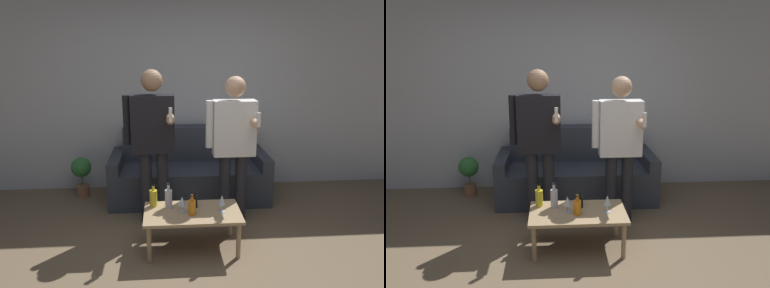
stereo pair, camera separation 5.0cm
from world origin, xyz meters
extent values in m
plane|color=#756047|center=(0.00, 0.00, 0.00)|extent=(16.00, 16.00, 0.00)
cube|color=silver|center=(0.00, 2.31, 1.35)|extent=(8.00, 0.06, 2.70)
cube|color=#383D47|center=(0.12, 1.71, 0.22)|extent=(1.70, 0.59, 0.44)
cube|color=#383D47|center=(0.12, 2.13, 0.45)|extent=(1.70, 0.23, 0.89)
cube|color=#383D47|center=(-0.80, 1.83, 0.30)|extent=(0.14, 0.82, 0.60)
cube|color=#383D47|center=(1.04, 1.83, 0.30)|extent=(0.14, 0.82, 0.60)
cube|color=tan|center=(0.06, 0.59, 0.37)|extent=(0.93, 0.53, 0.03)
cylinder|color=tan|center=(-0.35, 0.38, 0.18)|extent=(0.04, 0.04, 0.36)
cylinder|color=tan|center=(0.48, 0.38, 0.18)|extent=(0.04, 0.04, 0.36)
cylinder|color=tan|center=(-0.35, 0.81, 0.18)|extent=(0.04, 0.04, 0.36)
cylinder|color=tan|center=(0.48, 0.81, 0.18)|extent=(0.04, 0.04, 0.36)
cylinder|color=orange|center=(0.05, 0.53, 0.46)|extent=(0.07, 0.07, 0.14)
cylinder|color=orange|center=(0.05, 0.53, 0.56)|extent=(0.03, 0.03, 0.06)
cylinder|color=black|center=(0.05, 0.53, 0.58)|extent=(0.03, 0.03, 0.01)
cylinder|color=black|center=(0.09, 0.69, 0.45)|extent=(0.06, 0.06, 0.12)
cylinder|color=black|center=(0.09, 0.69, 0.53)|extent=(0.02, 0.02, 0.05)
cylinder|color=black|center=(0.09, 0.69, 0.55)|extent=(0.02, 0.02, 0.01)
cylinder|color=silver|center=(-0.16, 0.70, 0.48)|extent=(0.07, 0.07, 0.19)
cylinder|color=silver|center=(-0.16, 0.70, 0.61)|extent=(0.03, 0.03, 0.07)
cylinder|color=black|center=(-0.16, 0.70, 0.64)|extent=(0.03, 0.03, 0.01)
cylinder|color=yellow|center=(-0.31, 0.75, 0.47)|extent=(0.08, 0.08, 0.17)
cylinder|color=yellow|center=(-0.31, 0.75, 0.59)|extent=(0.03, 0.03, 0.06)
cylinder|color=black|center=(-0.31, 0.75, 0.61)|extent=(0.03, 0.03, 0.01)
cylinder|color=silver|center=(-0.04, 0.59, 0.39)|extent=(0.06, 0.06, 0.01)
cylinder|color=silver|center=(-0.04, 0.59, 0.43)|extent=(0.01, 0.01, 0.06)
cone|color=silver|center=(-0.04, 0.59, 0.50)|extent=(0.07, 0.07, 0.09)
cylinder|color=silver|center=(0.34, 0.56, 0.39)|extent=(0.07, 0.07, 0.01)
cylinder|color=silver|center=(0.34, 0.56, 0.43)|extent=(0.01, 0.01, 0.07)
cone|color=silver|center=(0.34, 0.56, 0.51)|extent=(0.07, 0.07, 0.10)
cylinder|color=#232328|center=(-0.40, 1.18, 0.41)|extent=(0.13, 0.13, 0.82)
cylinder|color=#232328|center=(-0.22, 1.18, 0.41)|extent=(0.13, 0.13, 0.82)
cube|color=black|center=(-0.31, 1.18, 1.13)|extent=(0.46, 0.20, 0.62)
sphere|color=#9E7556|center=(-0.31, 1.18, 1.59)|extent=(0.23, 0.23, 0.23)
cylinder|color=black|center=(-0.58, 1.18, 1.18)|extent=(0.08, 0.08, 0.52)
cylinder|color=#9E7556|center=(-0.13, 1.04, 1.22)|extent=(0.08, 0.28, 0.08)
cube|color=white|center=(-0.13, 0.87, 1.28)|extent=(0.03, 0.03, 0.14)
cylinder|color=#232328|center=(0.46, 1.12, 0.39)|extent=(0.13, 0.13, 0.79)
cylinder|color=#232328|center=(0.64, 1.12, 0.39)|extent=(0.13, 0.13, 0.79)
cube|color=white|center=(0.55, 1.12, 1.08)|extent=(0.45, 0.20, 0.59)
sphere|color=tan|center=(0.55, 1.12, 1.52)|extent=(0.22, 0.22, 0.22)
cylinder|color=white|center=(0.29, 1.12, 1.13)|extent=(0.08, 0.08, 0.50)
cylinder|color=tan|center=(0.73, 0.99, 1.17)|extent=(0.08, 0.27, 0.08)
cube|color=white|center=(0.73, 0.82, 1.23)|extent=(0.03, 0.03, 0.14)
cylinder|color=#936042|center=(-1.27, 2.00, 0.08)|extent=(0.16, 0.16, 0.15)
cylinder|color=#476B38|center=(-1.27, 2.00, 0.23)|extent=(0.02, 0.02, 0.15)
sphere|color=#337A38|center=(-1.27, 2.00, 0.40)|extent=(0.26, 0.26, 0.26)
camera|label=1|loc=(-0.20, -2.70, 1.96)|focal=35.00mm
camera|label=2|loc=(-0.15, -2.70, 1.96)|focal=35.00mm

